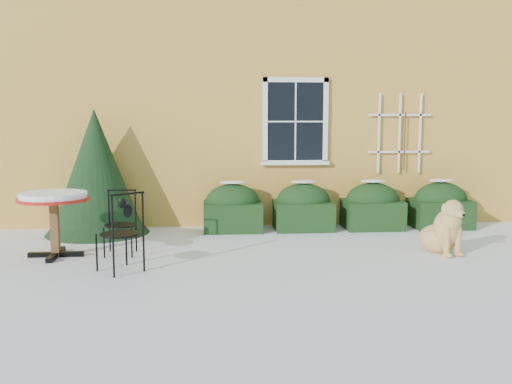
{
  "coord_description": "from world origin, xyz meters",
  "views": [
    {
      "loc": [
        -0.71,
        -7.69,
        2.0
      ],
      "look_at": [
        0.0,
        1.0,
        0.9
      ],
      "focal_mm": 40.0,
      "sensor_mm": 36.0,
      "label": 1
    }
  ],
  "objects": [
    {
      "name": "patio_chair_far",
      "position": [
        -2.05,
        0.85,
        0.48
      ],
      "size": [
        0.46,
        0.46,
        0.96
      ],
      "rotation": [
        0.0,
        0.0,
        -0.04
      ],
      "color": "black",
      "rests_on": "ground"
    },
    {
      "name": "ground",
      "position": [
        0.0,
        0.0,
        0.0
      ],
      "size": [
        80.0,
        80.0,
        0.0
      ],
      "primitive_type": "plane",
      "color": "white",
      "rests_on": "ground"
    },
    {
      "name": "bistro_table",
      "position": [
        -2.99,
        0.74,
        0.8
      ],
      "size": [
        1.03,
        1.03,
        0.96
      ],
      "rotation": [
        0.0,
        0.0,
        -0.01
      ],
      "color": "black",
      "rests_on": "ground"
    },
    {
      "name": "patio_chair_near",
      "position": [
        -1.88,
        -0.2,
        0.54
      ],
      "size": [
        0.67,
        0.67,
        1.08
      ],
      "rotation": [
        0.0,
        0.0,
        3.82
      ],
      "color": "black",
      "rests_on": "ground"
    },
    {
      "name": "hedge_row",
      "position": [
        1.65,
        2.55,
        0.4
      ],
      "size": [
        4.95,
        0.8,
        0.91
      ],
      "color": "black",
      "rests_on": "ground"
    },
    {
      "name": "house",
      "position": [
        0.0,
        7.0,
        3.22
      ],
      "size": [
        12.4,
        8.4,
        6.4
      ],
      "color": "gold",
      "rests_on": "ground"
    },
    {
      "name": "dog",
      "position": [
        2.8,
        0.47,
        0.35
      ],
      "size": [
        0.68,
        0.97,
        0.87
      ],
      "rotation": [
        0.0,
        0.0,
        0.26
      ],
      "color": "tan",
      "rests_on": "ground"
    },
    {
      "name": "evergreen_shrub",
      "position": [
        -2.71,
        2.49,
        0.89
      ],
      "size": [
        1.82,
        1.82,
        2.2
      ],
      "rotation": [
        0.0,
        0.0,
        -0.4
      ],
      "color": "black",
      "rests_on": "ground"
    }
  ]
}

